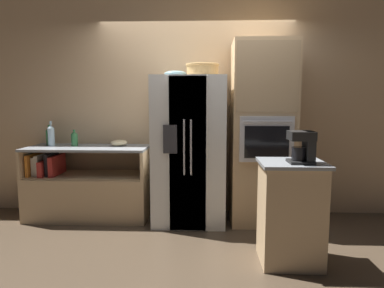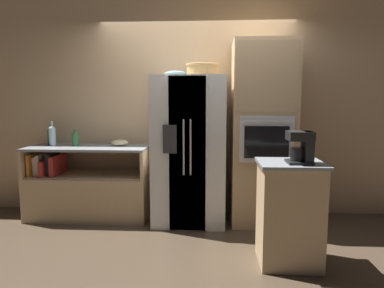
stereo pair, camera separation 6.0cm
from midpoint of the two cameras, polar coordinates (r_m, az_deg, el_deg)
ground_plane at (r=4.31m, az=0.91°, el=-12.95°), size 20.00×20.00×0.00m
wall_back at (r=4.54m, az=1.21°, el=6.12°), size 12.00×0.06×2.80m
counter_left at (r=4.61m, az=-16.55°, el=-7.51°), size 1.51×0.62×0.91m
refrigerator at (r=4.17m, az=-0.01°, el=-1.05°), size 0.86×0.79×1.77m
wall_oven at (r=4.23m, az=11.98°, el=1.71°), size 0.73×0.74×2.18m
island_counter at (r=3.30m, az=16.40°, el=-10.92°), size 0.58×0.53×0.94m
wicker_basket at (r=4.10m, az=2.20°, el=12.29°), size 0.39×0.39×0.14m
fruit_bowl at (r=4.22m, az=-2.32°, el=11.60°), size 0.27×0.27×0.08m
bottle_tall at (r=4.70m, az=-21.91°, el=1.41°), size 0.08×0.08×0.32m
bottle_short at (r=4.59m, az=-18.52°, el=0.92°), size 0.08×0.08×0.21m
bottle_wide at (r=4.81m, az=-22.13°, el=1.29°), size 0.09×0.09×0.26m
mixing_bowl at (r=4.48m, az=-11.59°, el=0.23°), size 0.22×0.22×0.08m
coffee_maker at (r=3.12m, az=18.42°, el=-0.35°), size 0.21×0.21×0.28m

